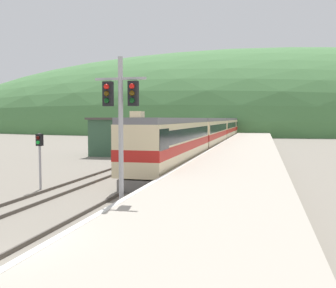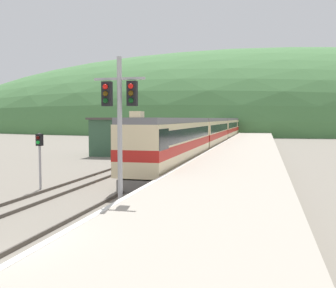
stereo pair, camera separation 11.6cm
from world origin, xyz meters
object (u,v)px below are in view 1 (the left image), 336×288
express_train_lead_car (173,142)px  signal_post_siding (40,149)px  carriage_third (224,129)px  carriage_fourth (233,127)px  carriage_second (209,133)px  carriage_fifth (239,125)px  signal_mast_main (121,114)px  siding_train (197,131)px

express_train_lead_car → signal_post_siding: express_train_lead_car is taller
carriage_third → carriage_fourth: 21.29m
carriage_second → carriage_fifth: bearing=90.0°
carriage_third → signal_mast_main: 57.80m
carriage_fourth → carriage_second: bearing=-90.0°
carriage_fifth → carriage_third: bearing=-90.0°
signal_post_siding → siding_train: bearing=88.3°
carriage_third → express_train_lead_car: bearing=-90.0°
carriage_fourth → signal_post_siding: 73.65m
express_train_lead_car → siding_train: size_ratio=0.43×
carriage_second → siding_train: carriage_second is taller
carriage_fourth → carriage_fifth: bearing=90.0°
carriage_second → siding_train: size_ratio=0.45×
carriage_second → carriage_third: size_ratio=1.00×
signal_mast_main → signal_post_siding: bearing=142.2°
carriage_fifth → signal_post_siding: size_ratio=6.01×
carriage_second → carriage_fifth: same height
siding_train → carriage_fifth: bearing=84.3°
carriage_fourth → signal_mast_main: bearing=-89.1°
carriage_fourth → siding_train: 25.11m
carriage_second → express_train_lead_car: bearing=-90.0°
signal_post_siding → signal_mast_main: bearing=-37.8°
carriage_second → siding_train: 18.47m
siding_train → signal_mast_main: size_ratio=6.73×
express_train_lead_car → carriage_fifth: size_ratio=0.97×
carriage_third → carriage_fifth: (0.00, 42.58, 0.00)m
siding_train → signal_mast_main: bearing=-83.9°
carriage_second → signal_mast_main: size_ratio=3.00×
carriage_second → carriage_third: 21.29m
siding_train → signal_post_siding: size_ratio=13.47×
siding_train → signal_mast_main: 54.71m
carriage_fourth → signal_post_siding: (-6.02, -73.40, 0.10)m
carriage_second → siding_train: bearing=104.3°
siding_train → express_train_lead_car: bearing=-83.4°
carriage_third → signal_post_siding: bearing=-96.6°
express_train_lead_car → signal_mast_main: 15.43m
carriage_third → carriage_fifth: size_ratio=1.00×
carriage_fourth → signal_mast_main: size_ratio=3.00×
signal_post_siding → carriage_fourth: bearing=85.3°
carriage_second → signal_mast_main: (1.26, -36.45, 2.09)m
express_train_lead_car → carriage_second: size_ratio=0.97×
express_train_lead_car → carriage_third: 42.51m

